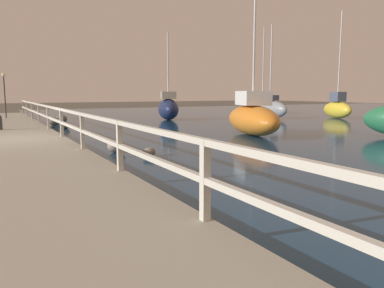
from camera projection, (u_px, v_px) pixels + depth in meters
The scene contains 14 objects.
ground_plane at pixel (11, 149), 12.17m from camera, with size 120.00×120.00×0.00m, color #4C473D.
dock_walkway at pixel (11, 144), 12.15m from camera, with size 3.43×36.00×0.31m.
railing at pixel (61, 117), 12.80m from camera, with size 0.10×32.50×0.97m.
boulder_water_edge at pixel (55, 121), 20.77m from camera, with size 0.60×0.54×0.45m.
boulder_near_dock at pixel (116, 146), 11.30m from camera, with size 0.53×0.48×0.40m.
boulder_mid_strip at pixel (65, 125), 18.81m from camera, with size 0.46×0.42×0.35m.
boulder_downstream at pixel (149, 152), 10.59m from camera, with size 0.36×0.32×0.27m.
boulder_upstream at pixel (61, 119), 22.39m from camera, with size 0.67×0.60×0.50m.
dock_lamp at pixel (4, 86), 22.36m from camera, with size 0.23×0.23×2.68m.
sailboat_black at pixel (262, 105), 33.47m from camera, with size 3.10×5.40×7.49m.
sailboat_yellow at pixel (337, 108), 26.77m from camera, with size 1.80×3.22×7.44m.
sailboat_gray at pixel (270, 108), 26.48m from camera, with size 1.09×3.63×6.50m.
sailboat_navy at pixel (168, 108), 24.99m from camera, with size 2.28×3.50×5.68m.
sailboat_orange at pixel (253, 118), 16.00m from camera, with size 2.92×4.86×6.91m.
Camera 1 is at (-0.55, -13.40, 1.80)m, focal length 35.00 mm.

